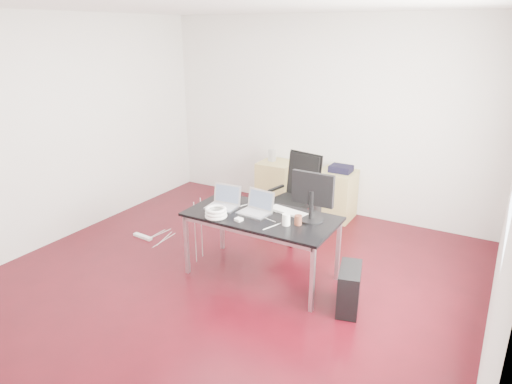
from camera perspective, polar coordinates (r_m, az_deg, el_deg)
The scene contains 18 objects.
room_shell at distance 4.53m, azimuth -3.05°, elevation 4.48°, with size 5.00×5.00×5.00m.
desk at distance 4.86m, azimuth 0.69°, elevation -3.49°, with size 1.60×0.80×0.73m.
office_chair at distance 5.90m, azimuth 5.10°, elevation -0.04°, with size 0.56×0.58×1.08m.
filing_cabinet_left at distance 6.99m, azimuth 2.60°, elevation 0.99°, with size 0.50×0.50×0.70m, color tan.
filing_cabinet_right at distance 6.64m, azimuth 9.95°, elevation -0.34°, with size 0.50×0.50×0.70m, color tan.
pc_tower at distance 4.60m, azimuth 11.55°, elevation -11.75°, with size 0.20×0.45×0.44m, color black.
wastebasket at distance 6.64m, azimuth 7.99°, elevation -2.17°, with size 0.24×0.24×0.28m, color black.
power_strip at distance 6.20m, azimuth -13.98°, elevation -5.43°, with size 0.30×0.06×0.04m, color white.
laptop_left at distance 5.06m, azimuth -4.06°, elevation -1.24°, with size 0.35×0.28×0.23m.
laptop_right at distance 4.88m, azimuth 0.06°, elevation -1.99°, with size 0.36×0.29×0.23m.
monitor at distance 4.66m, azimuth 7.07°, elevation -0.25°, with size 0.45×0.26×0.51m.
keyboard at distance 4.92m, azimuth 4.01°, elevation -2.45°, with size 0.44×0.14×0.02m, color white.
cup_white at distance 4.59m, azimuth 3.79°, elevation -3.46°, with size 0.08×0.08×0.12m, color white.
cup_brown at distance 4.61m, azimuth 5.28°, elevation -3.51°, with size 0.08×0.08×0.10m, color #592C1E.
cable_coil at distance 4.78m, azimuth -5.03°, elevation -2.58°, with size 0.24×0.24×0.11m.
power_adapter at distance 4.70m, azimuth -2.17°, elevation -3.46°, with size 0.07×0.07×0.03m, color white.
speaker at distance 6.92m, azimuth 2.00°, elevation 4.60°, with size 0.09×0.08×0.18m, color #9E9E9E.
navy_garment at distance 6.50m, azimuth 10.57°, elevation 2.87°, with size 0.30×0.24×0.09m, color black.
Camera 1 is at (2.42, -3.67, 2.59)m, focal length 32.00 mm.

